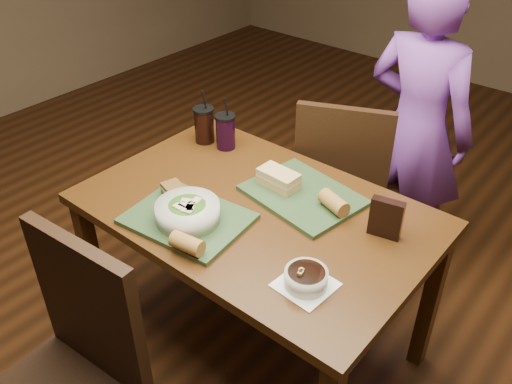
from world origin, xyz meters
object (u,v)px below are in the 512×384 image
at_px(tray_near, 188,219).
at_px(chip_bag, 386,218).
at_px(dining_table, 256,226).
at_px(tray_far, 303,195).
at_px(cup_berry, 226,131).
at_px(soup_bowl, 306,278).
at_px(cup_cola, 204,125).
at_px(sandwich_far, 279,178).
at_px(baguette_near, 187,244).
at_px(sandwich_near, 174,191).
at_px(diner, 416,130).
at_px(chair_far, 350,184).
at_px(baguette_far, 334,203).
at_px(salad_bowl, 188,211).
at_px(chair_near, 71,370).

relative_size(tray_near, chip_bag, 2.86).
xyz_separation_m(dining_table, tray_near, (-0.14, -0.22, 0.10)).
relative_size(tray_far, cup_berry, 1.73).
distance_m(dining_table, soup_bowl, 0.46).
relative_size(tray_near, cup_cola, 1.67).
distance_m(tray_near, sandwich_far, 0.39).
height_order(tray_far, baguette_near, baguette_near).
xyz_separation_m(soup_bowl, cup_berry, (-0.78, 0.48, 0.05)).
xyz_separation_m(sandwich_near, sandwich_far, (0.25, 0.31, 0.01)).
distance_m(dining_table, diner, 0.98).
bearing_deg(tray_far, diner, 83.64).
bearing_deg(cup_berry, tray_far, -11.27).
distance_m(baguette_near, cup_cola, 0.78).
height_order(dining_table, sandwich_far, sandwich_far).
height_order(chair_far, cup_cola, cup_cola).
height_order(chair_far, soup_bowl, chair_far).
bearing_deg(chip_bag, cup_berry, 160.33).
bearing_deg(dining_table, baguette_far, 32.54).
distance_m(dining_table, salad_bowl, 0.30).
xyz_separation_m(dining_table, diner, (0.18, 0.96, 0.09)).
height_order(cup_cola, chip_bag, cup_cola).
bearing_deg(chip_bag, sandwich_far, 168.61).
bearing_deg(tray_far, cup_berry, 168.73).
bearing_deg(salad_bowl, cup_berry, 118.65).
relative_size(soup_bowl, chip_bag, 1.21).
height_order(tray_near, salad_bowl, salad_bowl).
distance_m(chair_near, diner, 1.80).
height_order(tray_far, sandwich_far, sandwich_far).
xyz_separation_m(tray_near, salad_bowl, (0.02, -0.01, 0.05)).
distance_m(salad_bowl, sandwich_near, 0.16).
xyz_separation_m(sandwich_far, baguette_far, (0.25, 0.00, -0.00)).
bearing_deg(chair_near, chair_far, 86.13).
bearing_deg(sandwich_far, sandwich_near, -129.22).
bearing_deg(tray_near, chip_bag, 33.08).
distance_m(diner, baguette_near, 1.32).
distance_m(chair_far, cup_berry, 0.65).
bearing_deg(salad_bowl, sandwich_far, 73.76).
distance_m(cup_cola, chip_bag, 0.96).
xyz_separation_m(tray_near, cup_cola, (-0.37, 0.47, 0.07)).
distance_m(dining_table, chip_bag, 0.50).
relative_size(sandwich_far, cup_cola, 0.65).
distance_m(salad_bowl, baguette_near, 0.17).
relative_size(chair_near, sandwich_far, 6.09).
bearing_deg(salad_bowl, tray_near, 145.79).
xyz_separation_m(soup_bowl, chip_bag, (0.06, 0.38, 0.04)).
relative_size(dining_table, cup_cola, 5.17).
bearing_deg(baguette_near, chair_far, 87.85).
distance_m(salad_bowl, soup_bowl, 0.51).
relative_size(chair_near, soup_bowl, 5.64).
relative_size(chair_near, chair_far, 1.03).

